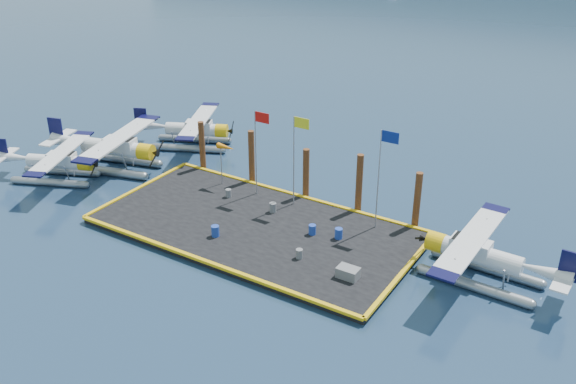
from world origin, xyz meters
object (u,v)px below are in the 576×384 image
Objects in this scene: seaplane_c at (195,131)px; piling_1 at (252,159)px; seaplane_d at (476,257)px; windsock at (226,148)px; drum_3 at (215,231)px; flagpole_blue at (382,165)px; seaplane_a at (58,164)px; drum_0 at (228,193)px; piling_4 at (417,202)px; seaplane_b at (116,150)px; drum_1 at (299,254)px; piling_3 at (359,185)px; flagpole_yellow at (297,148)px; piling_0 at (202,147)px; piling_2 at (306,175)px; drum_2 at (339,233)px; flagpole_red at (258,140)px; crate at (348,273)px; drum_4 at (312,230)px; drum_5 at (273,207)px.

piling_1 reaches higher than seaplane_c.
windsock is at bearing 85.88° from seaplane_d.
flagpole_blue is (8.01, 6.18, 3.94)m from drum_3.
windsock reaches higher than seaplane_d.
drum_0 is at bearing 83.12° from seaplane_a.
seaplane_c is 2.17× the size of piling_4.
drum_1 is (18.65, -4.10, -0.89)m from seaplane_b.
piling_3 reaches higher than drum_0.
seaplane_d reaches higher than drum_0.
flagpole_yellow is 1.55× the size of piling_0.
piling_2 is at bearing 88.48° from seaplane_a.
flagpole_red reaches higher than drum_2.
seaplane_a is 1.39× the size of flagpole_red.
seaplane_c is 18.93m from drum_2.
piling_0 is 17.00m from piling_4.
piling_1 is (-9.20, 4.05, 1.37)m from drum_2.
piling_3 reaches higher than piling_1.
seaplane_d is at bearing -21.11° from piling_3.
flagpole_yellow is 5.52m from piling_1.
drum_1 is at bearing 65.46° from seaplane_a.
piling_4 is (3.30, 4.05, 1.27)m from drum_2.
piling_3 is at bearing 20.18° from drum_0.
piling_3 is (3.80, 1.60, -2.36)m from flagpole_yellow.
flagpole_yellow reaches higher than piling_4.
flagpole_yellow reaches higher than seaplane_a.
seaplane_a is at bearing -139.54° from piling_0.
piling_3 is (6.79, 1.60, -2.25)m from flagpole_red.
drum_2 is at bearing -121.41° from flagpole_blue.
crate is at bearing 63.93° from seaplane_b.
piling_0 is at bearing 170.14° from flagpole_yellow.
drum_4 is 5.56m from flagpole_yellow.
seaplane_b is 2.54× the size of piling_0.
seaplane_d is 8.21m from drum_2.
seaplane_b is 9.57m from windsock.
seaplane_d is 13.31m from piling_2.
drum_2 is at bearing -13.46° from windsock.
windsock is at bearing 128.85° from drum_0.
flagpole_blue is at bearing 37.66° from drum_3.
windsock reaches higher than drum_0.
piling_1 reaches higher than piling_2.
seaplane_c reaches higher than drum_5.
seaplane_b reaches higher than crate.
seaplane_b is 1.09× the size of seaplane_d.
piling_3 reaches higher than drum_5.
drum_1 is 0.15× the size of piling_2.
piling_3 reaches higher than drum_2.
drum_5 is 5.80m from piling_3.
drum_3 is at bearing -61.80° from drum_0.
seaplane_a reaches higher than crate.
flagpole_blue reaches higher than piling_0.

